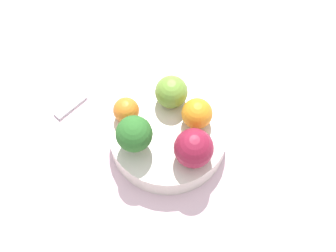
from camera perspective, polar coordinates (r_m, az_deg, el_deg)
The scene contains 9 objects.
ground_plane at distance 0.80m, azimuth 0.00°, elevation -2.43°, with size 6.00×6.00×0.00m, color gray.
table_surface at distance 0.79m, azimuth 0.00°, elevation -2.12°, with size 1.20×1.20×0.02m.
bowl at distance 0.76m, azimuth 0.00°, elevation -1.10°, with size 0.19×0.19×0.04m.
broccoli at distance 0.70m, azimuth -4.15°, elevation -1.00°, with size 0.06×0.06×0.07m.
apple_red at distance 0.75m, azimuth 0.41°, elevation 4.18°, with size 0.05×0.05×0.05m.
apple_green at distance 0.70m, azimuth 3.15°, elevation -2.72°, with size 0.06×0.06×0.06m.
orange_front at distance 0.73m, azimuth 3.56°, elevation 1.52°, with size 0.05×0.05×0.05m.
orange_back at distance 0.74m, azimuth -5.12°, elevation 1.92°, with size 0.04×0.04×0.04m.
spoon at distance 0.83m, azimuth -11.77°, elevation 2.46°, with size 0.02×0.06×0.01m.
Camera 1 is at (0.24, -0.23, 0.73)m, focal length 50.00 mm.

